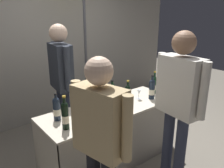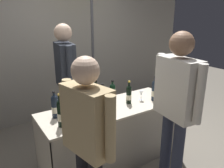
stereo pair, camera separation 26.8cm
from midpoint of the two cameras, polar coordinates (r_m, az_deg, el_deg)
The scene contains 17 objects.
ground_plane at distance 3.17m, azimuth -2.55°, elevation -18.80°, with size 12.00×12.00×0.00m, color gray.
back_partition at distance 4.13m, azimuth -18.07°, elevation 12.41°, with size 5.78×0.12×3.13m, color #9E998E.
tasting_table at distance 2.89m, azimuth -2.69°, elevation -10.37°, with size 1.80×0.65×0.77m.
featured_wine_bottle at distance 2.70m, azimuth -6.88°, elevation -3.41°, with size 0.08×0.08×0.36m.
display_bottle_0 at distance 2.86m, azimuth 1.39°, elevation -2.52°, with size 0.07×0.07×0.30m.
display_bottle_1 at distance 2.62m, azimuth -5.11°, elevation -4.07°, with size 0.07×0.07×0.34m.
display_bottle_2 at distance 3.22m, azimuth 8.49°, elevation -0.17°, with size 0.07×0.07×0.33m.
display_bottle_3 at distance 2.30m, azimuth -15.27°, elevation -7.77°, with size 0.07×0.07×0.36m.
display_bottle_4 at distance 2.51m, azimuth -17.05°, elevation -6.10°, with size 0.08×0.08×0.31m.
display_bottle_5 at distance 3.01m, azimuth 7.74°, elevation -1.25°, with size 0.08×0.08×0.33m.
display_bottle_6 at distance 2.75m, azimuth -2.71°, elevation -2.83°, with size 0.07×0.07×0.34m.
wine_glass_near_vendor at distance 3.01m, azimuth 4.40°, elevation -2.25°, with size 0.07×0.07×0.13m.
flower_vase at distance 2.70m, azimuth -9.79°, elevation -4.76°, with size 0.10×0.11×0.34m.
vendor_presenter at distance 3.18m, azimuth -15.27°, elevation 2.28°, with size 0.28×0.63×1.76m.
taster_foreground_right at distance 2.39m, azimuth 13.74°, elevation -3.18°, with size 0.26×0.64×1.73m.
taster_foreground_left at distance 1.84m, azimuth -7.35°, elevation -12.86°, with size 0.29×0.60×1.59m.
booth_signpost at distance 3.68m, azimuth -8.95°, elevation 10.02°, with size 0.54×0.04×2.33m.
Camera 1 is at (-1.61, -1.98, 1.89)m, focal length 35.59 mm.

